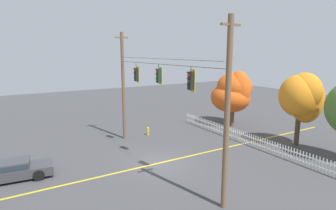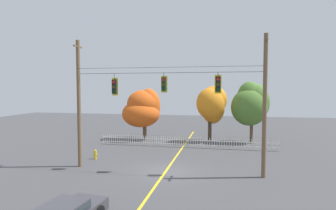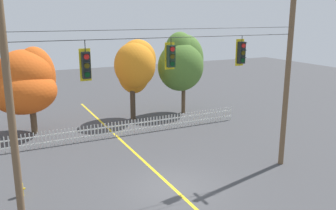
% 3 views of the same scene
% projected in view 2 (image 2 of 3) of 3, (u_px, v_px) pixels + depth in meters
% --- Properties ---
extents(ground, '(80.00, 80.00, 0.00)m').
position_uv_depth(ground, '(166.00, 171.00, 19.05)').
color(ground, '#424244').
extents(lane_centerline_stripe, '(0.16, 36.00, 0.01)m').
position_uv_depth(lane_centerline_stripe, '(166.00, 171.00, 19.05)').
color(lane_centerline_stripe, gold).
rests_on(lane_centerline_stripe, ground).
extents(signal_support_span, '(13.05, 1.10, 9.12)m').
position_uv_depth(signal_support_span, '(166.00, 104.00, 18.77)').
color(signal_support_span, brown).
rests_on(signal_support_span, ground).
extents(traffic_signal_northbound_primary, '(0.43, 0.38, 1.54)m').
position_uv_depth(traffic_signal_northbound_primary, '(114.00, 87.00, 19.43)').
color(traffic_signal_northbound_primary, black).
extents(traffic_signal_westbound_side, '(0.43, 0.38, 1.32)m').
position_uv_depth(traffic_signal_westbound_side, '(164.00, 84.00, 18.72)').
color(traffic_signal_westbound_side, black).
extents(traffic_signal_southbound_primary, '(0.43, 0.38, 1.38)m').
position_uv_depth(traffic_signal_southbound_primary, '(218.00, 84.00, 18.02)').
color(traffic_signal_southbound_primary, black).
extents(white_picket_fence, '(17.17, 0.06, 1.01)m').
position_uv_depth(white_picket_fence, '(186.00, 142.00, 26.75)').
color(white_picket_fence, silver).
rests_on(white_picket_fence, ground).
extents(autumn_maple_near_fence, '(4.21, 3.99, 5.69)m').
position_uv_depth(autumn_maple_near_fence, '(143.00, 109.00, 30.89)').
color(autumn_maple_near_fence, brown).
rests_on(autumn_maple_near_fence, ground).
extents(autumn_maple_mid, '(3.19, 3.49, 5.96)m').
position_uv_depth(autumn_maple_mid, '(212.00, 103.00, 29.44)').
color(autumn_maple_mid, '#473828').
rests_on(autumn_maple_mid, ground).
extents(autumn_oak_far_east, '(3.93, 3.30, 6.41)m').
position_uv_depth(autumn_oak_far_east, '(251.00, 104.00, 28.81)').
color(autumn_oak_far_east, brown).
rests_on(autumn_oak_far_east, ground).
extents(fire_hydrant, '(0.38, 0.22, 0.76)m').
position_uv_depth(fire_hydrant, '(95.00, 154.00, 22.42)').
color(fire_hydrant, gold).
rests_on(fire_hydrant, ground).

